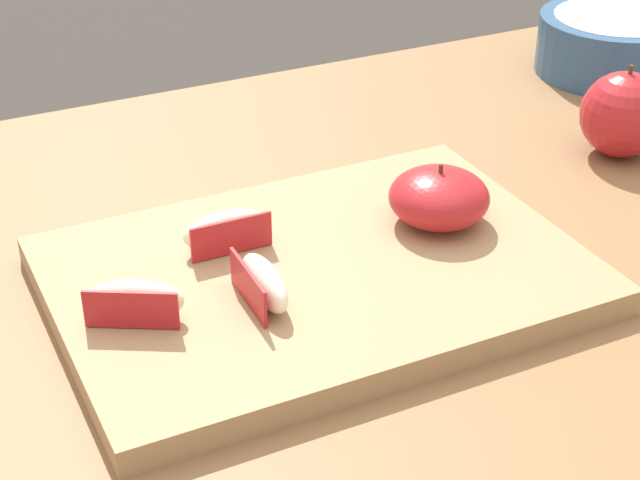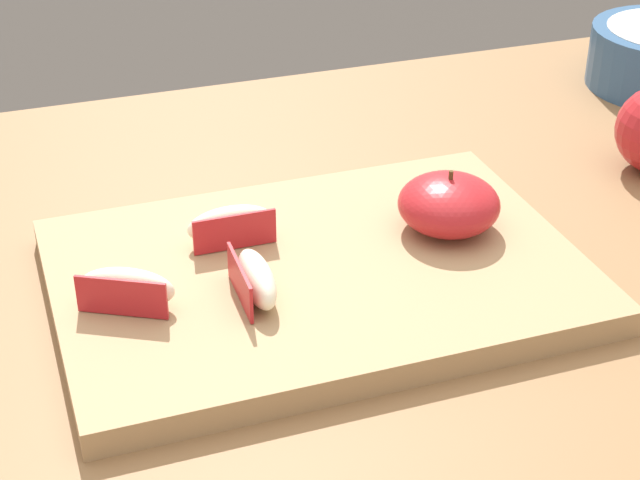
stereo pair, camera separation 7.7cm
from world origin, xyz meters
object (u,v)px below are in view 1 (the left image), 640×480
Objects in this scene: apple_wedge_near_knife at (263,283)px; whole_apple_crimson at (624,115)px; apple_half_skin_up at (439,197)px; ceramic_fruit_bowl at (614,43)px; apple_wedge_left at (134,301)px; apple_wedge_right at (226,230)px; cutting_board at (320,274)px.

whole_apple_crimson is (0.42, 0.11, 0.00)m from apple_wedge_near_knife.
apple_half_skin_up reaches higher than ceramic_fruit_bowl.
apple_wedge_near_knife is 0.98× the size of apple_wedge_left.
ceramic_fruit_bowl is (0.64, 0.27, -0.00)m from apple_wedge_left.
apple_half_skin_up is 1.17× the size of apple_wedge_near_knife.
apple_half_skin_up is 0.47× the size of ceramic_fruit_bowl.
apple_wedge_right is 0.42m from whole_apple_crimson.
apple_half_skin_up reaches higher than cutting_board.
apple_wedge_right is 0.97× the size of apple_wedge_left.
apple_wedge_near_knife is 1.01× the size of apple_wedge_right.
apple_wedge_left is 0.42× the size of ceramic_fruit_bowl.
apple_wedge_near_knife and apple_wedge_right have the same top height.
whole_apple_crimson reaches higher than cutting_board.
whole_apple_crimson is at bearing 10.63° from apple_wedge_left.
whole_apple_crimson is (0.51, 0.10, 0.00)m from apple_wedge_left.
apple_half_skin_up is at bearing 14.38° from apple_wedge_near_knife.
whole_apple_crimson is at bearing 15.16° from apple_wedge_near_knife.
apple_wedge_near_knife reaches higher than cutting_board.
cutting_board is 5.68× the size of apple_wedge_near_knife.
apple_half_skin_up is at bearing 5.67° from apple_wedge_left.
cutting_board is at bearing -152.48° from ceramic_fruit_bowl.
apple_wedge_left is (-0.09, -0.06, 0.00)m from apple_wedge_right.
apple_wedge_near_knife is at bearing -153.72° from cutting_board.
ceramic_fruit_bowl reaches higher than apple_wedge_left.
apple_wedge_right reaches higher than cutting_board.
cutting_board is 5.54× the size of apple_wedge_left.
apple_wedge_left is at bearing 168.39° from apple_wedge_near_knife.
apple_wedge_left is at bearing -175.79° from cutting_board.
cutting_board is 4.39× the size of whole_apple_crimson.
cutting_board is 0.56m from ceramic_fruit_bowl.
ceramic_fruit_bowl reaches higher than apple_wedge_near_knife.
apple_wedge_left reaches higher than cutting_board.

